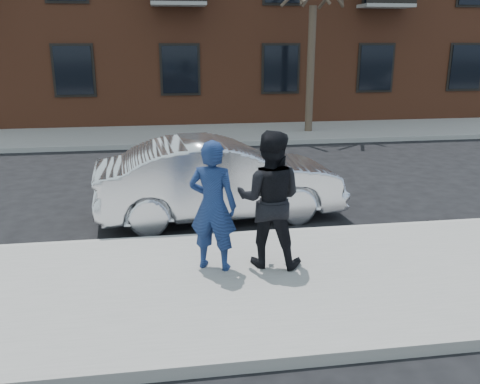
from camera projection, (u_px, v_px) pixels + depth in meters
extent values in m
plane|color=black|center=(213.00, 285.00, 7.06)|extent=(100.00, 100.00, 0.00)
cube|color=gray|center=(215.00, 289.00, 6.80)|extent=(50.00, 3.50, 0.15)
cube|color=#999691|center=(204.00, 239.00, 8.51)|extent=(50.00, 0.10, 0.15)
cube|color=gray|center=(181.00, 135.00, 17.69)|extent=(50.00, 3.50, 0.15)
cube|color=#999691|center=(183.00, 145.00, 15.99)|extent=(50.00, 0.10, 0.15)
cube|color=black|center=(281.00, 69.00, 19.23)|extent=(1.30, 0.06, 1.70)
cube|color=black|center=(466.00, 67.00, 20.32)|extent=(1.30, 0.06, 1.70)
cylinder|color=#3B2B23|center=(311.00, 70.00, 17.47)|extent=(0.26, 0.26, 4.20)
imported|color=silver|center=(220.00, 179.00, 9.55)|extent=(4.73, 2.00, 1.52)
imported|color=navy|center=(213.00, 206.00, 7.00)|extent=(0.79, 0.67, 1.85)
cube|color=black|center=(214.00, 178.00, 7.12)|extent=(0.11, 0.14, 0.08)
imported|color=black|center=(270.00, 199.00, 7.12)|extent=(1.14, 1.00, 1.96)
cube|color=black|center=(261.00, 193.00, 7.31)|extent=(0.09, 0.14, 0.06)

